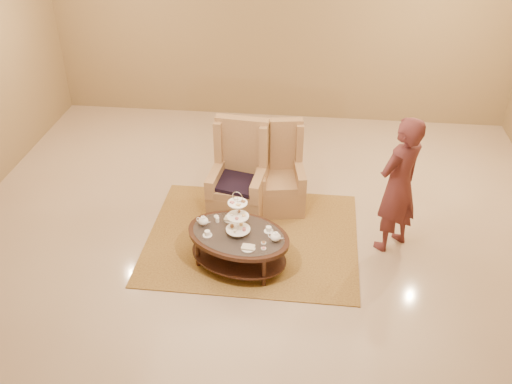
# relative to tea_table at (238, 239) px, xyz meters

# --- Properties ---
(ground) EXTENTS (8.00, 8.00, 0.00)m
(ground) POSITION_rel_tea_table_xyz_m (0.17, 0.30, -0.39)
(ground) COLOR #C8AF95
(ground) RESTS_ON ground
(ceiling) EXTENTS (8.00, 8.00, 0.02)m
(ceiling) POSITION_rel_tea_table_xyz_m (0.17, 0.30, -0.39)
(ceiling) COLOR white
(ceiling) RESTS_ON ground
(wall_back) EXTENTS (8.00, 0.04, 3.50)m
(wall_back) POSITION_rel_tea_table_xyz_m (0.17, 4.30, 1.36)
(wall_back) COLOR #9B8055
(wall_back) RESTS_ON ground
(rug) EXTENTS (2.72, 2.27, 0.01)m
(rug) POSITION_rel_tea_table_xyz_m (0.11, 0.54, -0.38)
(rug) COLOR #A9873C
(rug) RESTS_ON ground
(tea_table) EXTENTS (1.48, 1.23, 1.06)m
(tea_table) POSITION_rel_tea_table_xyz_m (0.00, 0.00, 0.00)
(tea_table) COLOR black
(tea_table) RESTS_ON ground
(armchair_left) EXTENTS (0.78, 0.81, 1.33)m
(armchair_left) POSITION_rel_tea_table_xyz_m (-0.14, 1.15, 0.06)
(armchair_left) COLOR #A97C4F
(armchair_left) RESTS_ON ground
(armchair_right) EXTENTS (0.77, 0.79, 1.22)m
(armchair_right) POSITION_rel_tea_table_xyz_m (0.37, 1.39, 0.02)
(armchair_right) COLOR #A97C4F
(armchair_right) RESTS_ON ground
(person) EXTENTS (0.77, 0.76, 1.79)m
(person) POSITION_rel_tea_table_xyz_m (1.87, 0.61, 0.51)
(person) COLOR #5A2627
(person) RESTS_ON ground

